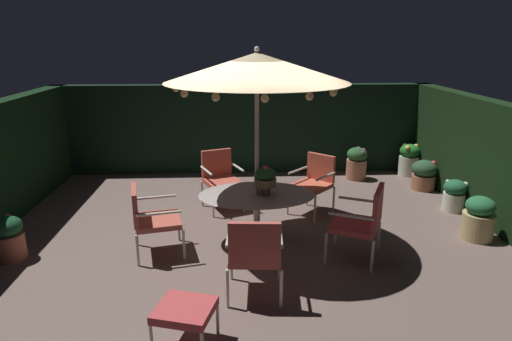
{
  "coord_description": "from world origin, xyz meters",
  "views": [
    {
      "loc": [
        -0.18,
        -5.87,
        2.78
      ],
      "look_at": [
        0.1,
        0.15,
        0.97
      ],
      "focal_mm": 31.22,
      "sensor_mm": 36.0,
      "label": 1
    }
  ],
  "objects_px": {
    "patio_dining_table": "(257,203)",
    "centerpiece_planter": "(265,178)",
    "patio_umbrella": "(257,68)",
    "patio_chair_east": "(363,219)",
    "patio_chair_southeast": "(315,179)",
    "potted_plant_back_left": "(424,174)",
    "potted_plant_left_near": "(454,195)",
    "patio_chair_northeast": "(255,251)",
    "patio_chair_north": "(150,215)",
    "potted_plant_right_far": "(409,159)",
    "ottoman_footrest": "(185,311)",
    "potted_plant_right_near": "(357,163)",
    "patio_chair_south": "(220,175)",
    "potted_plant_left_far": "(479,218)",
    "potted_plant_back_center": "(9,238)"
  },
  "relations": [
    {
      "from": "patio_dining_table",
      "to": "centerpiece_planter",
      "type": "distance_m",
      "value": 0.39
    },
    {
      "from": "patio_umbrella",
      "to": "patio_chair_east",
      "type": "relative_size",
      "value": 2.7
    },
    {
      "from": "patio_chair_southeast",
      "to": "potted_plant_back_left",
      "type": "height_order",
      "value": "patio_chair_southeast"
    },
    {
      "from": "potted_plant_left_near",
      "to": "patio_chair_northeast",
      "type": "bearing_deg",
      "value": -144.4
    },
    {
      "from": "centerpiece_planter",
      "to": "patio_chair_north",
      "type": "xyz_separation_m",
      "value": [
        -1.53,
        -0.28,
        -0.4
      ]
    },
    {
      "from": "patio_dining_table",
      "to": "potted_plant_right_far",
      "type": "relative_size",
      "value": 2.41
    },
    {
      "from": "potted_plant_left_near",
      "to": "patio_chair_southeast",
      "type": "bearing_deg",
      "value": 178.9
    },
    {
      "from": "ottoman_footrest",
      "to": "potted_plant_right_near",
      "type": "height_order",
      "value": "potted_plant_right_near"
    },
    {
      "from": "patio_chair_southeast",
      "to": "potted_plant_back_left",
      "type": "relative_size",
      "value": 1.68
    },
    {
      "from": "patio_chair_southeast",
      "to": "patio_chair_south",
      "type": "relative_size",
      "value": 0.98
    },
    {
      "from": "patio_chair_north",
      "to": "patio_chair_east",
      "type": "height_order",
      "value": "patio_chair_east"
    },
    {
      "from": "patio_chair_northeast",
      "to": "potted_plant_left_far",
      "type": "distance_m",
      "value": 3.55
    },
    {
      "from": "patio_chair_northeast",
      "to": "potted_plant_back_center",
      "type": "xyz_separation_m",
      "value": [
        -3.14,
        1.07,
        -0.28
      ]
    },
    {
      "from": "patio_chair_north",
      "to": "potted_plant_left_far",
      "type": "distance_m",
      "value": 4.59
    },
    {
      "from": "patio_chair_southeast",
      "to": "potted_plant_right_far",
      "type": "distance_m",
      "value": 3.06
    },
    {
      "from": "ottoman_footrest",
      "to": "patio_chair_north",
      "type": "bearing_deg",
      "value": 108.81
    },
    {
      "from": "patio_umbrella",
      "to": "potted_plant_left_near",
      "type": "height_order",
      "value": "patio_umbrella"
    },
    {
      "from": "patio_dining_table",
      "to": "patio_chair_southeast",
      "type": "distance_m",
      "value": 1.45
    },
    {
      "from": "patio_chair_southeast",
      "to": "patio_chair_south",
      "type": "xyz_separation_m",
      "value": [
        -1.55,
        0.29,
        0.0
      ]
    },
    {
      "from": "ottoman_footrest",
      "to": "potted_plant_left_near",
      "type": "bearing_deg",
      "value": 38.14
    },
    {
      "from": "patio_chair_northeast",
      "to": "ottoman_footrest",
      "type": "relative_size",
      "value": 1.58
    },
    {
      "from": "patio_chair_northeast",
      "to": "patio_chair_south",
      "type": "bearing_deg",
      "value": 99.22
    },
    {
      "from": "patio_chair_southeast",
      "to": "potted_plant_left_near",
      "type": "relative_size",
      "value": 1.79
    },
    {
      "from": "patio_chair_east",
      "to": "ottoman_footrest",
      "type": "height_order",
      "value": "patio_chair_east"
    },
    {
      "from": "patio_umbrella",
      "to": "patio_chair_northeast",
      "type": "xyz_separation_m",
      "value": [
        -0.09,
        -1.45,
        -1.83
      ]
    },
    {
      "from": "centerpiece_planter",
      "to": "potted_plant_left_near",
      "type": "distance_m",
      "value": 3.46
    },
    {
      "from": "patio_chair_east",
      "to": "potted_plant_right_near",
      "type": "distance_m",
      "value": 3.53
    },
    {
      "from": "patio_chair_north",
      "to": "patio_chair_east",
      "type": "xyz_separation_m",
      "value": [
        2.74,
        -0.28,
        0.02
      ]
    },
    {
      "from": "patio_chair_northeast",
      "to": "potted_plant_back_left",
      "type": "height_order",
      "value": "patio_chair_northeast"
    },
    {
      "from": "potted_plant_back_center",
      "to": "centerpiece_planter",
      "type": "bearing_deg",
      "value": 5.76
    },
    {
      "from": "patio_chair_north",
      "to": "patio_chair_east",
      "type": "relative_size",
      "value": 0.95
    },
    {
      "from": "potted_plant_left_far",
      "to": "patio_chair_east",
      "type": "bearing_deg",
      "value": -163.67
    },
    {
      "from": "patio_chair_northeast",
      "to": "potted_plant_right_far",
      "type": "distance_m",
      "value": 5.64
    },
    {
      "from": "potted_plant_left_far",
      "to": "ottoman_footrest",
      "type": "bearing_deg",
      "value": -151.34
    },
    {
      "from": "potted_plant_right_near",
      "to": "patio_chair_east",
      "type": "bearing_deg",
      "value": -103.85
    },
    {
      "from": "patio_chair_northeast",
      "to": "potted_plant_left_far",
      "type": "xyz_separation_m",
      "value": [
        3.26,
        1.38,
        -0.27
      ]
    },
    {
      "from": "patio_chair_southeast",
      "to": "potted_plant_back_left",
      "type": "bearing_deg",
      "value": 24.92
    },
    {
      "from": "potted_plant_right_near",
      "to": "potted_plant_back_left",
      "type": "bearing_deg",
      "value": -32.37
    },
    {
      "from": "patio_chair_east",
      "to": "potted_plant_right_far",
      "type": "xyz_separation_m",
      "value": [
        2.01,
        3.62,
        -0.23
      ]
    },
    {
      "from": "patio_chair_southeast",
      "to": "potted_plant_back_center",
      "type": "height_order",
      "value": "patio_chair_southeast"
    },
    {
      "from": "patio_chair_east",
      "to": "potted_plant_back_left",
      "type": "height_order",
      "value": "patio_chair_east"
    },
    {
      "from": "ottoman_footrest",
      "to": "patio_dining_table",
      "type": "bearing_deg",
      "value": 70.85
    },
    {
      "from": "patio_dining_table",
      "to": "patio_chair_south",
      "type": "relative_size",
      "value": 1.66
    },
    {
      "from": "patio_dining_table",
      "to": "ottoman_footrest",
      "type": "relative_size",
      "value": 2.6
    },
    {
      "from": "patio_chair_south",
      "to": "potted_plant_right_far",
      "type": "bearing_deg",
      "value": 23.27
    },
    {
      "from": "patio_umbrella",
      "to": "potted_plant_back_center",
      "type": "xyz_separation_m",
      "value": [
        -3.24,
        -0.38,
        -2.11
      ]
    },
    {
      "from": "patio_chair_southeast",
      "to": "potted_plant_back_center",
      "type": "xyz_separation_m",
      "value": [
        -4.23,
        -1.43,
        -0.26
      ]
    },
    {
      "from": "potted_plant_back_center",
      "to": "patio_chair_south",
      "type": "bearing_deg",
      "value": 32.73
    },
    {
      "from": "patio_chair_east",
      "to": "patio_chair_south",
      "type": "distance_m",
      "value": 2.71
    },
    {
      "from": "patio_chair_east",
      "to": "patio_chair_southeast",
      "type": "xyz_separation_m",
      "value": [
        -0.33,
        1.66,
        -0.0
      ]
    }
  ]
}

